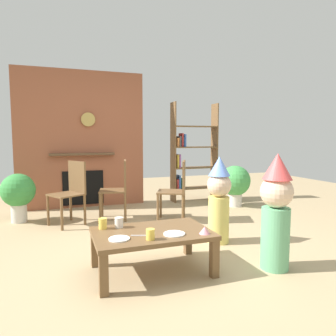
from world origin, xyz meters
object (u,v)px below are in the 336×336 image
Objects in this scene: paper_plate_rear at (119,239)px; bookshelf at (191,156)px; dining_chair_middle at (119,186)px; potted_plant_tall at (235,182)px; paper_cup_near_right at (119,222)px; birthday_cake_slice at (205,230)px; coffee_table at (152,237)px; dining_chair_left at (72,189)px; paper_cup_near_left at (103,224)px; potted_plant_short at (18,192)px; child_in_pink at (219,197)px; dining_chair_right at (178,187)px; paper_plate_front at (174,234)px; child_with_cone_hat at (276,209)px; paper_cup_center at (150,234)px.

bookshelf is at bearing 56.57° from paper_plate_rear.
dining_chair_middle is 1.22× the size of potted_plant_tall.
paper_plate_rear is 2.13m from dining_chair_middle.
bookshelf is 2.58× the size of potted_plant_tall.
birthday_cake_slice is (0.69, -0.45, -0.02)m from paper_cup_near_right.
bookshelf is 3.62m from paper_plate_rear.
paper_plate_rear is (-0.33, -0.13, 0.06)m from coffee_table.
dining_chair_left is at bearing 98.10° from paper_plate_rear.
coffee_table is 10.62× the size of birthday_cake_slice.
paper_cup_near_left is 0.14× the size of potted_plant_short.
dining_chair_middle is at bearing 87.98° from coffee_table.
paper_cup_near_left is 0.10× the size of child_in_pink.
dining_chair_left is at bearing 101.81° from paper_cup_near_right.
paper_cup_near_right is 0.99× the size of birthday_cake_slice.
paper_plate_rear is 2.07m from dining_chair_left.
dining_chair_right is at bearing 49.84° from paper_cup_near_right.
paper_cup_near_right is 0.10× the size of child_in_pink.
potted_plant_tall is (1.78, 2.36, 0.02)m from birthday_cake_slice.
paper_cup_near_right is at bearing -62.18° from potted_plant_short.
dining_chair_right is (-0.79, -1.31, -0.37)m from bookshelf.
potted_plant_tall is 3.56m from potted_plant_short.
birthday_cake_slice is 2.96m from potted_plant_tall.
child_in_pink reaches higher than dining_chair_right.
coffee_table is 2.66m from potted_plant_short.
potted_plant_short is (-2.21, 0.73, -0.07)m from dining_chair_right.
potted_plant_short is (-0.73, 0.36, -0.07)m from dining_chair_left.
paper_cup_near_right is at bearing 138.28° from paper_plate_front.
birthday_cake_slice is 0.11× the size of dining_chair_left.
paper_cup_near_left is at bearing -143.94° from potted_plant_tall.
potted_plant_tall is at bearing 37.87° from paper_cup_near_right.
paper_cup_near_right is (-1.91, -2.64, -0.45)m from bookshelf.
birthday_cake_slice is 0.11× the size of dining_chair_middle.
child_with_cone_hat is 1.22× the size of dining_chair_middle.
paper_cup_near_right is at bearing 72.12° from dining_chair_left.
birthday_cake_slice is 0.10× the size of child_in_pink.
potted_plant_short is at bearing 6.52° from dining_chair_right.
potted_plant_short is at bearing -0.95° from dining_chair_middle.
paper_cup_near_left is at bearing 145.84° from paper_plate_front.
child_in_pink is 1.39× the size of potted_plant_tall.
coffee_table is 1.97m from dining_chair_middle.
bookshelf is at bearing 127.42° from potted_plant_tall.
paper_cup_center is 2.21m from dining_chair_left.
dining_chair_left is 0.82m from potted_plant_short.
child_in_pink is at bearing 39.41° from paper_plate_front.
coffee_table is 3.07m from potted_plant_tall.
dining_chair_right reaches higher than paper_plate_rear.
paper_cup_center reaches higher than birthday_cake_slice.
paper_cup_center is 1.29m from child_in_pink.
paper_plate_front is (0.16, -0.16, 0.06)m from coffee_table.
child_with_cone_hat is at bearing -19.98° from paper_cup_near_left.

